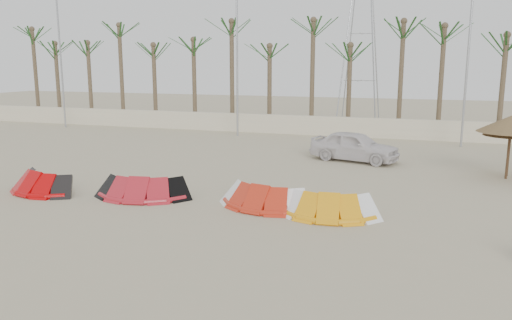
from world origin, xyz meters
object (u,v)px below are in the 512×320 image
(kite_red_right, at_px, (266,194))
(parasol_mid, at_px, (511,124))
(kite_red_left, at_px, (46,180))
(car, at_px, (354,146))
(parasol_left, at_px, (511,128))
(kite_orange, at_px, (331,203))
(kite_red_mid, at_px, (147,185))

(kite_red_right, xyz_separation_m, parasol_mid, (8.45, 7.15, 1.92))
(kite_red_right, bearing_deg, kite_red_left, -175.32)
(car, bearing_deg, parasol_left, -86.44)
(parasol_left, bearing_deg, kite_orange, -127.59)
(kite_red_mid, height_order, parasol_left, parasol_left)
(kite_red_right, distance_m, parasol_left, 11.69)
(kite_orange, distance_m, parasol_mid, 9.88)
(kite_red_right, xyz_separation_m, kite_orange, (2.31, -0.34, -0.00))
(kite_orange, bearing_deg, kite_red_mid, 178.70)
(parasol_left, relative_size, car, 0.56)
(kite_red_mid, bearing_deg, kite_red_right, 2.36)
(kite_red_left, relative_size, kite_red_mid, 0.95)
(kite_red_right, bearing_deg, parasol_mid, 40.26)
(kite_orange, height_order, parasol_mid, parasol_mid)
(parasol_left, bearing_deg, car, 169.09)
(kite_red_mid, height_order, car, car)
(kite_red_left, height_order, car, car)
(kite_red_left, xyz_separation_m, kite_orange, (10.92, 0.36, -0.00))
(car, bearing_deg, kite_red_left, 147.71)
(kite_red_right, distance_m, parasol_mid, 11.24)
(kite_red_left, xyz_separation_m, car, (10.40, 9.78, 0.33))
(kite_red_left, relative_size, kite_orange, 1.07)
(kite_red_mid, distance_m, kite_red_right, 4.54)
(parasol_mid, xyz_separation_m, car, (-6.65, 1.93, -1.59))
(kite_red_right, height_order, parasol_mid, parasol_mid)
(kite_orange, bearing_deg, kite_red_left, -178.10)
(parasol_left, xyz_separation_m, car, (-6.76, 1.30, -1.36))
(kite_red_right, distance_m, car, 9.26)
(kite_red_right, bearing_deg, parasol_left, 42.24)
(kite_red_right, distance_m, kite_orange, 2.34)
(kite_red_right, bearing_deg, car, 78.78)
(kite_red_right, xyz_separation_m, car, (1.80, 9.08, 0.33))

